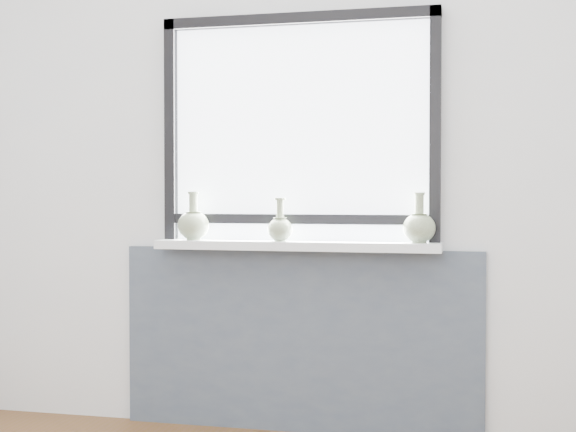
% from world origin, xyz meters
% --- Properties ---
extents(back_wall, '(3.60, 0.02, 2.60)m').
position_xyz_m(back_wall, '(0.00, 1.81, 1.30)').
color(back_wall, silver).
rests_on(back_wall, ground).
extents(apron_panel, '(1.70, 0.03, 0.86)m').
position_xyz_m(apron_panel, '(0.00, 1.78, 0.43)').
color(apron_panel, '#49535F').
rests_on(apron_panel, ground).
extents(windowsill, '(1.32, 0.18, 0.04)m').
position_xyz_m(windowsill, '(0.00, 1.71, 0.88)').
color(windowsill, white).
rests_on(windowsill, apron_panel).
extents(window, '(1.30, 0.06, 1.05)m').
position_xyz_m(window, '(0.00, 1.77, 1.44)').
color(window, black).
rests_on(window, windowsill).
extents(vase_a, '(0.15, 0.15, 0.23)m').
position_xyz_m(vase_a, '(-0.49, 1.70, 0.98)').
color(vase_a, gray).
rests_on(vase_a, windowsill).
extents(vase_b, '(0.12, 0.12, 0.20)m').
position_xyz_m(vase_b, '(-0.07, 1.68, 0.96)').
color(vase_b, gray).
rests_on(vase_b, windowsill).
extents(vase_c, '(0.14, 0.14, 0.22)m').
position_xyz_m(vase_c, '(0.56, 1.70, 0.97)').
color(vase_c, gray).
rests_on(vase_c, windowsill).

